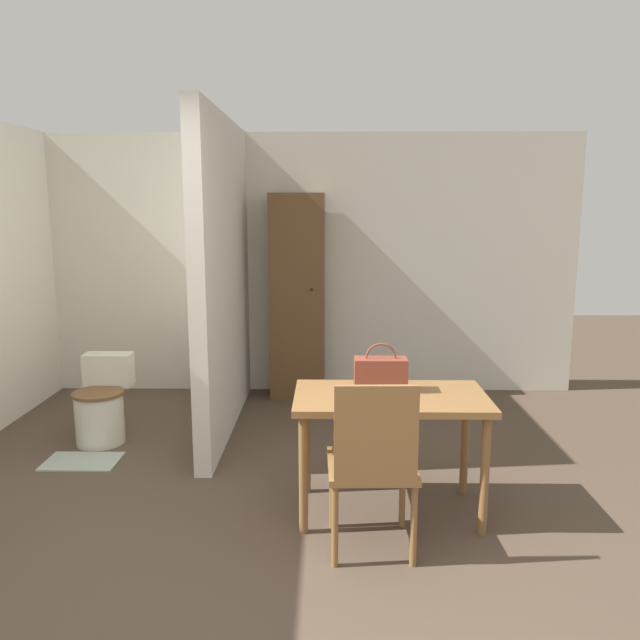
{
  "coord_description": "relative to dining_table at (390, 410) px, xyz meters",
  "views": [
    {
      "loc": [
        0.4,
        -2.47,
        1.81
      ],
      "look_at": [
        0.34,
        1.65,
        1.06
      ],
      "focal_mm": 35.0,
      "sensor_mm": 36.0,
      "label": 1
    }
  ],
  "objects": [
    {
      "name": "wooden_chair",
      "position": [
        -0.13,
        -0.47,
        -0.12
      ],
      "size": [
        0.47,
        0.47,
        0.96
      ],
      "rotation": [
        0.0,
        0.0,
        0.03
      ],
      "color": "brown",
      "rests_on": "ground_plane"
    },
    {
      "name": "wooden_cabinet",
      "position": [
        -0.66,
        2.35,
        0.33
      ],
      "size": [
        0.51,
        0.37,
        1.93
      ],
      "color": "brown",
      "rests_on": "ground_plane"
    },
    {
      "name": "ground_plane",
      "position": [
        -0.76,
        -1.03,
        -0.64
      ],
      "size": [
        16.0,
        16.0,
        0.0
      ],
      "primitive_type": "plane",
      "color": "#4C3D30"
    },
    {
      "name": "dining_table",
      "position": [
        0.0,
        0.0,
        0.0
      ],
      "size": [
        1.12,
        0.63,
        0.73
      ],
      "color": "brown",
      "rests_on": "ground_plane"
    },
    {
      "name": "toilet",
      "position": [
        -2.13,
        1.14,
        -0.36
      ],
      "size": [
        0.39,
        0.54,
        0.65
      ],
      "color": "silver",
      "rests_on": "ground_plane"
    },
    {
      "name": "bath_mat",
      "position": [
        -2.13,
        0.7,
        -0.63
      ],
      "size": [
        0.52,
        0.34,
        0.01
      ],
      "color": "#99A899",
      "rests_on": "ground_plane"
    },
    {
      "name": "wall_back",
      "position": [
        -0.76,
        2.6,
        0.61
      ],
      "size": [
        5.59,
        0.12,
        2.5
      ],
      "color": "beige",
      "rests_on": "ground_plane"
    },
    {
      "name": "handbag",
      "position": [
        -0.05,
        0.08,
        0.19
      ],
      "size": [
        0.31,
        0.14,
        0.29
      ],
      "color": "brown",
      "rests_on": "dining_table"
    },
    {
      "name": "partition_wall",
      "position": [
        -1.21,
        1.5,
        0.61
      ],
      "size": [
        0.12,
        2.1,
        2.5
      ],
      "color": "beige",
      "rests_on": "ground_plane"
    }
  ]
}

